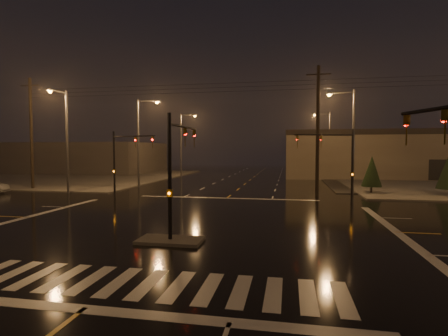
# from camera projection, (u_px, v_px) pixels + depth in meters

# --- Properties ---
(ground) EXTENTS (140.00, 140.00, 0.00)m
(ground) POSITION_uv_depth(u_px,v_px,m) (193.00, 224.00, 20.22)
(ground) COLOR black
(ground) RESTS_ON ground
(sidewalk_nw) EXTENTS (36.00, 36.00, 0.12)m
(sidewalk_nw) POSITION_uv_depth(u_px,v_px,m) (61.00, 177.00, 55.16)
(sidewalk_nw) COLOR #413E3A
(sidewalk_nw) RESTS_ON ground
(median_island) EXTENTS (3.00, 1.60, 0.15)m
(median_island) POSITION_uv_depth(u_px,v_px,m) (170.00, 240.00, 16.29)
(median_island) COLOR #413E3A
(median_island) RESTS_ON ground
(crosswalk) EXTENTS (15.00, 2.60, 0.01)m
(crosswalk) POSITION_uv_depth(u_px,v_px,m) (119.00, 282.00, 11.38)
(crosswalk) COLOR beige
(crosswalk) RESTS_ON ground
(stop_bar_near) EXTENTS (16.00, 0.50, 0.01)m
(stop_bar_near) POSITION_uv_depth(u_px,v_px,m) (84.00, 309.00, 9.42)
(stop_bar_near) COLOR beige
(stop_bar_near) RESTS_ON ground
(stop_bar_far) EXTENTS (16.00, 0.50, 0.01)m
(stop_bar_far) POSITION_uv_depth(u_px,v_px,m) (227.00, 198.00, 31.02)
(stop_bar_far) COLOR beige
(stop_bar_far) RESTS_ON ground
(commercial_block) EXTENTS (30.00, 18.00, 5.60)m
(commercial_block) POSITION_uv_depth(u_px,v_px,m) (77.00, 158.00, 67.71)
(commercial_block) COLOR #3C3635
(commercial_block) RESTS_ON ground
(signal_mast_median) EXTENTS (0.25, 4.59, 6.00)m
(signal_mast_median) POSITION_uv_depth(u_px,v_px,m) (176.00, 161.00, 17.01)
(signal_mast_median) COLOR black
(signal_mast_median) RESTS_ON ground
(signal_mast_ne) EXTENTS (4.84, 1.86, 6.00)m
(signal_mast_ne) POSITION_uv_depth(u_px,v_px,m) (340.00, 156.00, 28.23)
(signal_mast_ne) COLOR black
(signal_mast_ne) RESTS_ON ground
(signal_mast_nw) EXTENTS (4.84, 1.86, 6.00)m
(signal_mast_nw) POSITION_uv_depth(u_px,v_px,m) (122.00, 155.00, 31.71)
(signal_mast_nw) COLOR black
(signal_mast_nw) RESTS_ON ground
(streetlight_1) EXTENTS (2.77, 0.32, 10.00)m
(streetlight_1) POSITION_uv_depth(u_px,v_px,m) (141.00, 137.00, 39.63)
(streetlight_1) COLOR #38383A
(streetlight_1) RESTS_ON ground
(streetlight_2) EXTENTS (2.77, 0.32, 10.00)m
(streetlight_2) POSITION_uv_depth(u_px,v_px,m) (183.00, 140.00, 55.34)
(streetlight_2) COLOR #38383A
(streetlight_2) RESTS_ON ground
(streetlight_3) EXTENTS (2.77, 0.32, 10.00)m
(streetlight_3) POSITION_uv_depth(u_px,v_px,m) (350.00, 134.00, 33.57)
(streetlight_3) COLOR #38383A
(streetlight_3) RESTS_ON ground
(streetlight_4) EXTENTS (2.77, 0.32, 10.00)m
(streetlight_4) POSITION_uv_depth(u_px,v_px,m) (328.00, 140.00, 53.21)
(streetlight_4) COLOR #38383A
(streetlight_4) RESTS_ON ground
(streetlight_5) EXTENTS (0.32, 2.77, 10.00)m
(streetlight_5) POSITION_uv_depth(u_px,v_px,m) (65.00, 134.00, 33.83)
(streetlight_5) COLOR #38383A
(streetlight_5) RESTS_ON ground
(utility_pole_0) EXTENTS (2.20, 0.32, 12.00)m
(utility_pole_0) POSITION_uv_depth(u_px,v_px,m) (31.00, 133.00, 37.67)
(utility_pole_0) COLOR black
(utility_pole_0) RESTS_ON ground
(utility_pole_1) EXTENTS (2.20, 0.32, 12.00)m
(utility_pole_1) POSITION_uv_depth(u_px,v_px,m) (318.00, 130.00, 32.18)
(utility_pole_1) COLOR black
(utility_pole_1) RESTS_ON ground
(conifer_0) EXTENTS (1.92, 1.92, 3.70)m
(conifer_0) POSITION_uv_depth(u_px,v_px,m) (372.00, 171.00, 34.26)
(conifer_0) COLOR black
(conifer_0) RESTS_ON ground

